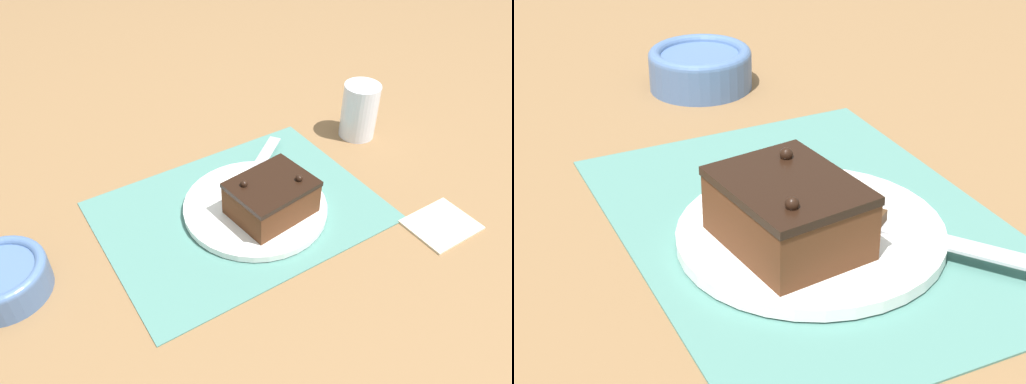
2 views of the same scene
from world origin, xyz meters
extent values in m
plane|color=olive|center=(0.00, 0.00, 0.00)|extent=(3.00, 3.00, 0.00)
cube|color=slate|center=(0.00, 0.00, 0.00)|extent=(0.46, 0.34, 0.00)
cylinder|color=white|center=(-0.02, 0.01, 0.01)|extent=(0.25, 0.25, 0.01)
cube|color=#512D19|center=(-0.04, 0.04, 0.04)|extent=(0.14, 0.12, 0.05)
cube|color=black|center=(-0.04, 0.04, 0.07)|extent=(0.14, 0.12, 0.01)
sphere|color=black|center=(-0.08, 0.06, 0.08)|extent=(0.01, 0.01, 0.01)
sphere|color=black|center=(0.01, 0.03, 0.08)|extent=(0.01, 0.01, 0.01)
cube|color=#472D19|center=(-0.02, -0.03, 0.02)|extent=(0.07, 0.06, 0.01)
cube|color=#B7BABF|center=(-0.11, -0.09, 0.02)|extent=(0.13, 0.10, 0.00)
cylinder|color=white|center=(-0.33, -0.07, 0.06)|extent=(0.07, 0.07, 0.11)
cylinder|color=#4C6B9E|center=(0.38, -0.04, 0.02)|extent=(0.13, 0.13, 0.04)
cube|color=beige|center=(-0.27, 0.21, 0.00)|extent=(0.11, 0.09, 0.01)
camera|label=1|loc=(0.32, 0.55, 0.58)|focal=35.00mm
camera|label=2|loc=(-0.60, 0.33, 0.42)|focal=60.00mm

